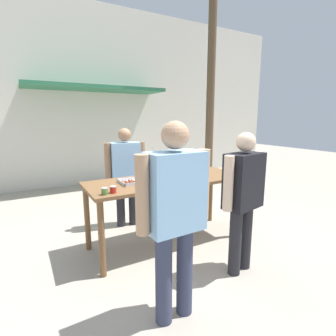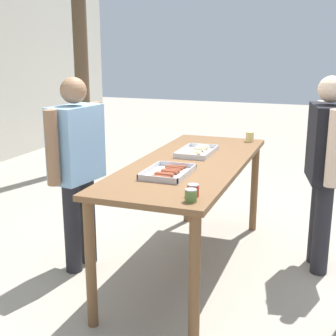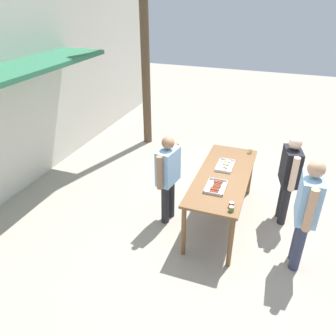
% 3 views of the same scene
% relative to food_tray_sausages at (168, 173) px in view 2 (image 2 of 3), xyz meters
% --- Properties ---
extents(ground_plane, '(24.00, 24.00, 0.00)m').
position_rel_food_tray_sausages_xyz_m(ground_plane, '(0.44, -0.03, -0.93)').
color(ground_plane, '#A39989').
extents(serving_table, '(2.17, 0.82, 0.91)m').
position_rel_food_tray_sausages_xyz_m(serving_table, '(0.44, -0.03, -0.12)').
color(serving_table, brown).
rests_on(serving_table, ground).
extents(food_tray_sausages, '(0.42, 0.29, 0.04)m').
position_rel_food_tray_sausages_xyz_m(food_tray_sausages, '(0.00, 0.00, 0.00)').
color(food_tray_sausages, silver).
rests_on(food_tray_sausages, serving_table).
extents(food_tray_buns, '(0.45, 0.27, 0.05)m').
position_rel_food_tray_sausages_xyz_m(food_tray_buns, '(0.73, -0.00, 0.00)').
color(food_tray_buns, silver).
rests_on(food_tray_buns, serving_table).
extents(condiment_jar_mustard, '(0.07, 0.07, 0.08)m').
position_rel_food_tray_sausages_xyz_m(condiment_jar_mustard, '(-0.50, -0.33, 0.02)').
color(condiment_jar_mustard, '#567A38').
rests_on(condiment_jar_mustard, serving_table).
extents(condiment_jar_ketchup, '(0.07, 0.07, 0.08)m').
position_rel_food_tray_sausages_xyz_m(condiment_jar_ketchup, '(-0.40, -0.31, 0.02)').
color(condiment_jar_ketchup, '#B22319').
rests_on(condiment_jar_ketchup, serving_table).
extents(beer_cup, '(0.08, 0.08, 0.09)m').
position_rel_food_tray_sausages_xyz_m(beer_cup, '(1.39, -0.32, 0.03)').
color(beer_cup, '#DBC67A').
rests_on(beer_cup, serving_table).
extents(person_server_behind_table, '(0.63, 0.31, 1.57)m').
position_rel_food_tray_sausages_xyz_m(person_server_behind_table, '(0.16, 0.83, -0.01)').
color(person_server_behind_table, '#232328').
rests_on(person_server_behind_table, ground).
extents(person_customer_with_cup, '(0.64, 0.33, 1.58)m').
position_rel_food_tray_sausages_xyz_m(person_customer_with_cup, '(0.82, -1.03, -0.00)').
color(person_customer_with_cup, '#232328').
rests_on(person_customer_with_cup, ground).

